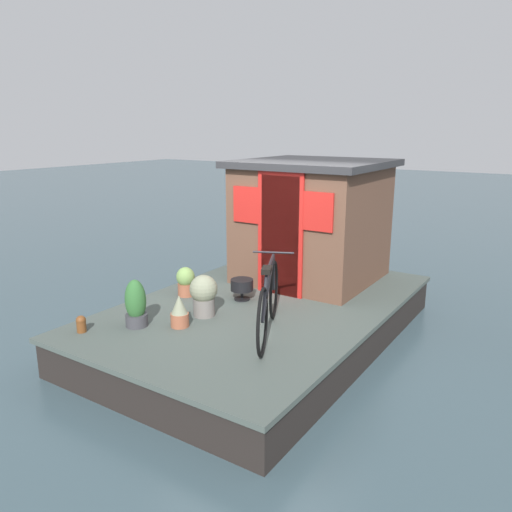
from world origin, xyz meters
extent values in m
plane|color=#384C54|center=(0.00, 0.00, 0.00)|extent=(60.00, 60.00, 0.00)
cube|color=#424C47|center=(0.00, 0.00, 0.48)|extent=(4.98, 3.18, 0.06)
cube|color=black|center=(0.00, 0.00, 0.23)|extent=(4.88, 3.11, 0.45)
cube|color=brown|center=(1.39, 0.00, 1.39)|extent=(1.90, 1.91, 1.75)
cube|color=#28282B|center=(1.39, 0.00, 2.31)|extent=(2.10, 2.11, 0.10)
cube|color=maroon|center=(0.42, 0.00, 1.36)|extent=(0.04, 0.60, 1.70)
cube|color=red|center=(0.41, 0.00, 1.41)|extent=(0.03, 0.72, 1.80)
cube|color=red|center=(0.42, -0.57, 1.76)|extent=(0.03, 0.44, 0.52)
cube|color=red|center=(0.42, 0.57, 1.76)|extent=(0.03, 0.44, 0.52)
torus|color=black|center=(-0.40, -0.40, 0.88)|extent=(0.68, 0.34, 0.73)
torus|color=black|center=(-1.38, -0.86, 0.88)|extent=(0.68, 0.34, 0.73)
cylinder|color=black|center=(-0.93, -0.64, 1.11)|extent=(0.93, 0.46, 0.50)
cylinder|color=black|center=(-0.77, -0.57, 1.33)|extent=(0.60, 0.31, 0.07)
cylinder|color=black|center=(-1.22, -0.78, 1.09)|extent=(0.35, 0.19, 0.46)
cylinder|color=black|center=(-0.44, -0.41, 1.11)|extent=(0.13, 0.08, 0.48)
cube|color=black|center=(-1.07, -0.71, 1.34)|extent=(0.22, 0.18, 0.06)
cylinder|color=black|center=(-0.48, -0.43, 1.38)|extent=(0.23, 0.46, 0.02)
cylinder|color=#935138|center=(-1.28, 0.39, 0.59)|extent=(0.22, 0.22, 0.17)
cone|color=gray|center=(-1.28, 0.39, 0.79)|extent=(0.20, 0.20, 0.23)
cylinder|color=#38383D|center=(-1.55, 0.83, 0.59)|extent=(0.26, 0.26, 0.15)
ellipsoid|color=#2D602D|center=(-1.55, 0.83, 0.84)|extent=(0.25, 0.25, 0.51)
cylinder|color=slate|center=(-0.84, 0.37, 0.63)|extent=(0.27, 0.27, 0.23)
sphere|color=gray|center=(-0.84, 0.37, 0.87)|extent=(0.36, 0.36, 0.36)
cylinder|color=#935138|center=(-0.37, 1.09, 0.60)|extent=(0.23, 0.23, 0.18)
ellipsoid|color=#70934C|center=(-0.37, 1.09, 0.79)|extent=(0.26, 0.26, 0.28)
cylinder|color=black|center=(-0.08, 0.32, 0.73)|extent=(0.31, 0.31, 0.16)
cylinder|color=black|center=(-0.08, 0.32, 0.58)|extent=(0.04, 0.04, 0.14)
cylinder|color=black|center=(-0.08, 0.32, 0.52)|extent=(0.22, 0.22, 0.02)
cylinder|color=brown|center=(-2.04, 1.24, 0.58)|extent=(0.11, 0.11, 0.14)
sphere|color=brown|center=(-2.04, 1.24, 0.66)|extent=(0.12, 0.12, 0.12)
camera|label=1|loc=(-5.46, -3.46, 2.83)|focal=34.98mm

